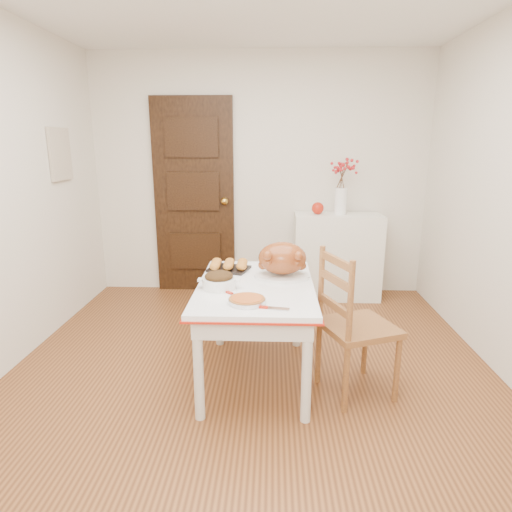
{
  "coord_description": "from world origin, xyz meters",
  "views": [
    {
      "loc": [
        0.14,
        -2.6,
        1.59
      ],
      "look_at": [
        0.03,
        0.17,
        0.86
      ],
      "focal_mm": 30.15,
      "sensor_mm": 36.0,
      "label": 1
    }
  ],
  "objects_px": {
    "sideboard": "(337,256)",
    "chair_oak": "(359,324)",
    "turkey_platter": "(282,260)",
    "kitchen_table": "(256,331)",
    "pumpkin_pie": "(247,299)"
  },
  "relations": [
    {
      "from": "sideboard",
      "to": "chair_oak",
      "type": "bearing_deg",
      "value": -93.83
    },
    {
      "from": "chair_oak",
      "to": "turkey_platter",
      "type": "relative_size",
      "value": 2.47
    },
    {
      "from": "kitchen_table",
      "to": "turkey_platter",
      "type": "distance_m",
      "value": 0.52
    },
    {
      "from": "sideboard",
      "to": "turkey_platter",
      "type": "relative_size",
      "value": 2.29
    },
    {
      "from": "sideboard",
      "to": "pumpkin_pie",
      "type": "height_order",
      "value": "sideboard"
    },
    {
      "from": "kitchen_table",
      "to": "pumpkin_pie",
      "type": "xyz_separation_m",
      "value": [
        -0.04,
        -0.36,
        0.37
      ]
    },
    {
      "from": "turkey_platter",
      "to": "pumpkin_pie",
      "type": "xyz_separation_m",
      "value": [
        -0.22,
        -0.51,
        -0.1
      ]
    },
    {
      "from": "kitchen_table",
      "to": "pumpkin_pie",
      "type": "relative_size",
      "value": 5.2
    },
    {
      "from": "sideboard",
      "to": "pumpkin_pie",
      "type": "distance_m",
      "value": 2.2
    },
    {
      "from": "kitchen_table",
      "to": "chair_oak",
      "type": "distance_m",
      "value": 0.7
    },
    {
      "from": "sideboard",
      "to": "pumpkin_pie",
      "type": "xyz_separation_m",
      "value": [
        -0.82,
        -2.02,
        0.26
      ]
    },
    {
      "from": "sideboard",
      "to": "kitchen_table",
      "type": "height_order",
      "value": "sideboard"
    },
    {
      "from": "kitchen_table",
      "to": "turkey_platter",
      "type": "xyz_separation_m",
      "value": [
        0.18,
        0.16,
        0.47
      ]
    },
    {
      "from": "kitchen_table",
      "to": "pumpkin_pie",
      "type": "bearing_deg",
      "value": -96.02
    },
    {
      "from": "pumpkin_pie",
      "to": "sideboard",
      "type": "bearing_deg",
      "value": 67.84
    }
  ]
}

